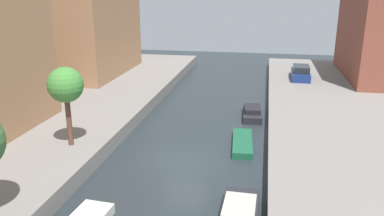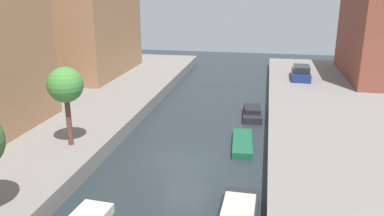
% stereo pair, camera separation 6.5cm
% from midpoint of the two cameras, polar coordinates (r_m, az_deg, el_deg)
% --- Properties ---
extents(ground_plane, '(84.00, 84.00, 0.00)m').
position_cam_midpoint_polar(ground_plane, '(24.29, -0.96, -7.94)').
color(ground_plane, '#232B30').
extents(street_tree_2, '(2.14, 2.14, 4.89)m').
position_cam_midpoint_polar(street_tree_2, '(24.29, -17.97, 3.09)').
color(street_tree_2, brown).
rests_on(street_tree_2, quay_left).
extents(parked_car, '(1.95, 4.67, 1.43)m').
position_cam_midpoint_polar(parked_car, '(42.84, 15.71, 4.94)').
color(parked_car, navy).
rests_on(parked_car, quay_right).
extents(moored_boat_right_2, '(1.78, 3.92, 1.01)m').
position_cam_midpoint_polar(moored_boat_right_2, '(18.68, 6.95, -15.03)').
color(moored_boat_right_2, '#232328').
rests_on(moored_boat_right_2, ground_plane).
extents(moored_boat_right_3, '(1.61, 4.57, 0.46)m').
position_cam_midpoint_polar(moored_boat_right_3, '(26.71, 7.44, -5.12)').
color(moored_boat_right_3, '#195638').
rests_on(moored_boat_right_3, ground_plane).
extents(moored_boat_right_4, '(1.73, 3.87, 0.92)m').
position_cam_midpoint_polar(moored_boat_right_4, '(32.53, 8.88, -0.71)').
color(moored_boat_right_4, '#232328').
rests_on(moored_boat_right_4, ground_plane).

